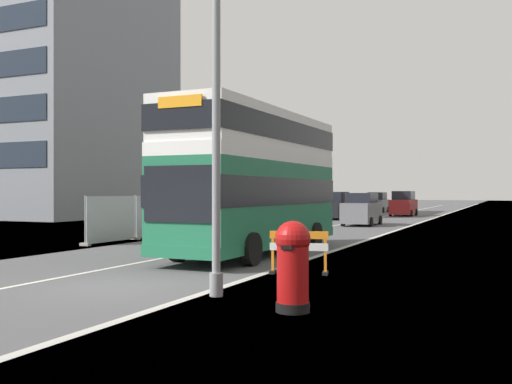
# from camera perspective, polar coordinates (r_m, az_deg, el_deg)

# --- Properties ---
(ground) EXTENTS (140.00, 280.00, 0.10)m
(ground) POSITION_cam_1_polar(r_m,az_deg,el_deg) (13.96, -11.20, -9.29)
(ground) COLOR #4C4C4F
(double_decker_bus) EXTENTS (2.89, 10.25, 5.02)m
(double_decker_bus) POSITION_cam_1_polar(r_m,az_deg,el_deg) (20.69, -0.01, 1.31)
(double_decker_bus) COLOR #1E6B47
(double_decker_bus) RESTS_ON ground
(lamppost_foreground) EXTENTS (0.29, 0.70, 7.97)m
(lamppost_foreground) POSITION_cam_1_polar(r_m,az_deg,el_deg) (12.41, -3.92, 7.16)
(lamppost_foreground) COLOR gray
(lamppost_foreground) RESTS_ON ground
(red_pillar_postbox) EXTENTS (0.66, 0.66, 1.68)m
(red_pillar_postbox) POSITION_cam_1_polar(r_m,az_deg,el_deg) (10.80, 3.63, -6.86)
(red_pillar_postbox) COLOR black
(red_pillar_postbox) RESTS_ON ground
(roadworks_barrier) EXTENTS (1.62, 0.79, 1.15)m
(roadworks_barrier) POSITION_cam_1_polar(r_m,az_deg,el_deg) (15.72, 4.23, -5.42)
(roadworks_barrier) COLOR orange
(roadworks_barrier) RESTS_ON ground
(construction_site_fence) EXTENTS (0.44, 20.60, 2.06)m
(construction_site_fence) POSITION_cam_1_polar(r_m,az_deg,el_deg) (33.06, -4.81, -2.07)
(construction_site_fence) COLOR #A8AAAD
(construction_site_fence) RESTS_ON ground
(car_oncoming_near) EXTENTS (1.98, 4.29, 2.11)m
(car_oncoming_near) POSITION_cam_1_polar(r_m,az_deg,el_deg) (38.57, 10.34, -1.74)
(car_oncoming_near) COLOR slate
(car_oncoming_near) RESTS_ON ground
(car_receding_mid) EXTENTS (2.04, 4.46, 2.17)m
(car_receding_mid) POSITION_cam_1_polar(r_m,az_deg,el_deg) (46.72, 7.74, -1.41)
(car_receding_mid) COLOR black
(car_receding_mid) RESTS_ON ground
(car_receding_far) EXTENTS (2.02, 4.42, 2.24)m
(car_receding_far) POSITION_cam_1_polar(r_m,az_deg,el_deg) (54.24, 14.26, -1.17)
(car_receding_far) COLOR maroon
(car_receding_far) RESTS_ON ground
(car_far_side) EXTENTS (1.92, 4.09, 2.11)m
(car_far_side) POSITION_cam_1_polar(r_m,az_deg,el_deg) (62.60, 11.81, -1.06)
(car_far_side) COLOR slate
(car_far_side) RESTS_ON ground
(bare_tree_far_verge_near) EXTENTS (3.09, 3.75, 4.38)m
(bare_tree_far_verge_near) POSITION_cam_1_polar(r_m,az_deg,el_deg) (49.36, -6.06, 0.30)
(bare_tree_far_verge_near) COLOR #4C3D2D
(bare_tree_far_verge_near) RESTS_ON ground
(bare_tree_far_verge_mid) EXTENTS (2.24, 2.64, 5.24)m
(bare_tree_far_verge_mid) POSITION_cam_1_polar(r_m,az_deg,el_deg) (62.91, 3.75, 0.33)
(bare_tree_far_verge_mid) COLOR #4C3D2D
(bare_tree_far_verge_mid) RESTS_ON ground
(bare_tree_far_verge_far) EXTENTS (1.94, 2.45, 4.49)m
(bare_tree_far_verge_far) POSITION_cam_1_polar(r_m,az_deg,el_deg) (62.46, 0.97, 0.29)
(bare_tree_far_verge_far) COLOR #4C3D2D
(bare_tree_far_verge_far) RESTS_ON ground
(backdrop_office_block) EXTENTS (21.30, 17.25, 23.77)m
(backdrop_office_block) POSITION_cam_1_polar(r_m,az_deg,el_deg) (58.31, -21.07, 9.61)
(backdrop_office_block) COLOR gray
(backdrop_office_block) RESTS_ON ground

